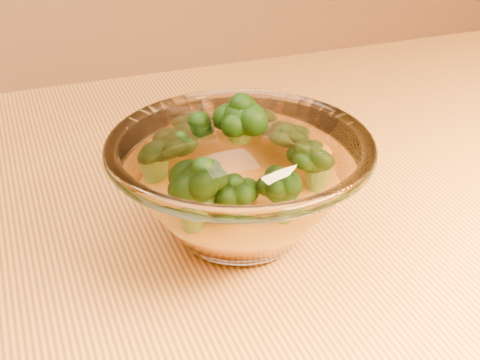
% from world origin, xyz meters
% --- Properties ---
extents(table, '(1.20, 0.80, 0.75)m').
position_xyz_m(table, '(0.00, 0.00, 0.65)').
color(table, gold).
rests_on(table, ground).
extents(glass_bowl, '(0.21, 0.21, 0.09)m').
position_xyz_m(glass_bowl, '(-0.01, 0.02, 0.80)').
color(glass_bowl, white).
rests_on(glass_bowl, table).
extents(cheese_sauce, '(0.12, 0.12, 0.03)m').
position_xyz_m(cheese_sauce, '(-0.01, 0.02, 0.78)').
color(cheese_sauce, '#D85C12').
rests_on(cheese_sauce, glass_bowl).
extents(broccoli_heap, '(0.14, 0.13, 0.08)m').
position_xyz_m(broccoli_heap, '(-0.01, 0.03, 0.81)').
color(broccoli_heap, black).
rests_on(broccoli_heap, cheese_sauce).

